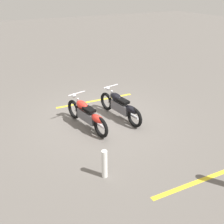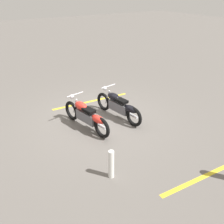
{
  "view_description": "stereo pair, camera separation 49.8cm",
  "coord_description": "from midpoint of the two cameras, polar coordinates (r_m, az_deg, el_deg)",
  "views": [
    {
      "loc": [
        6.91,
        -3.22,
        4.14
      ],
      "look_at": [
        0.89,
        0.0,
        0.65
      ],
      "focal_mm": 39.82,
      "sensor_mm": 36.0,
      "label": 1
    },
    {
      "loc": [
        6.66,
        -3.65,
        4.14
      ],
      "look_at": [
        0.89,
        0.0,
        0.65
      ],
      "focal_mm": 39.82,
      "sensor_mm": 36.0,
      "label": 2
    }
  ],
  "objects": [
    {
      "name": "motorcycle_dark_foreground",
      "position": [
        8.48,
        3.71,
        1.32
      ],
      "size": [
        2.22,
        0.69,
        1.04
      ],
      "rotation": [
        0.0,
        0.0,
        3.29
      ],
      "color": "black",
      "rests_on": "ground"
    },
    {
      "name": "parking_stripe_near",
      "position": [
        9.99,
        -2.39,
        2.61
      ],
      "size": [
        0.3,
        3.2,
        0.01
      ],
      "primitive_type": "cube",
      "rotation": [
        0.0,
        0.0,
        1.51
      ],
      "color": "yellow",
      "rests_on": "ground"
    },
    {
      "name": "ground_plane",
      "position": [
        8.66,
        -1.14,
        -1.48
      ],
      "size": [
        60.0,
        60.0,
        0.0
      ],
      "primitive_type": "plane",
      "color": "#66605B"
    },
    {
      "name": "bollard_post",
      "position": [
        5.98,
        0.7,
        -11.92
      ],
      "size": [
        0.14,
        0.14,
        0.75
      ],
      "primitive_type": "cylinder",
      "color": "white",
      "rests_on": "ground"
    },
    {
      "name": "parking_stripe_mid",
      "position": [
        6.69,
        23.23,
        -13.76
      ],
      "size": [
        0.3,
        3.2,
        0.01
      ],
      "primitive_type": "cube",
      "rotation": [
        0.0,
        0.0,
        1.51
      ],
      "color": "yellow",
      "rests_on": "ground"
    },
    {
      "name": "motorcycle_bright_foreground",
      "position": [
        7.91,
        -3.92,
        -0.69
      ],
      "size": [
        2.21,
        0.74,
        1.04
      ],
      "rotation": [
        0.0,
        0.0,
        3.33
      ],
      "color": "black",
      "rests_on": "ground"
    }
  ]
}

